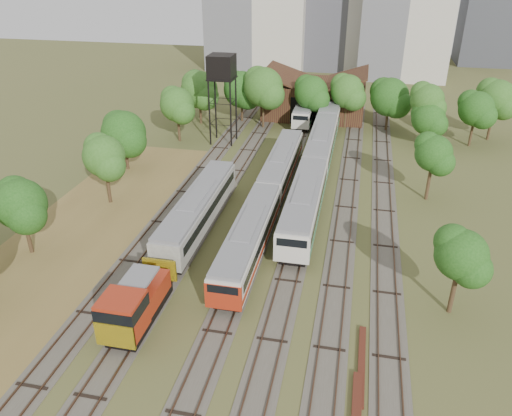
% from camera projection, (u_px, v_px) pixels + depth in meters
% --- Properties ---
extents(ground, '(240.00, 240.00, 0.00)m').
position_uv_depth(ground, '(233.00, 369.00, 32.62)').
color(ground, '#475123').
rests_on(ground, ground).
extents(dry_grass_patch, '(14.00, 60.00, 0.04)m').
position_uv_depth(dry_grass_patch, '(54.00, 269.00, 42.91)').
color(dry_grass_patch, brown).
rests_on(dry_grass_patch, ground).
extents(tracks, '(24.60, 80.00, 0.19)m').
position_uv_depth(tracks, '(284.00, 201.00, 54.46)').
color(tracks, '#4C473D').
rests_on(tracks, ground).
extents(railcar_red_set, '(2.81, 34.57, 3.48)m').
position_uv_depth(railcar_red_set, '(267.00, 197.00, 51.39)').
color(railcar_red_set, black).
rests_on(railcar_red_set, ground).
extents(railcar_green_set, '(3.10, 52.08, 3.84)m').
position_uv_depth(railcar_green_set, '(321.00, 146.00, 64.30)').
color(railcar_green_set, black).
rests_on(railcar_green_set, ground).
extents(railcar_rear, '(2.72, 16.08, 3.36)m').
position_uv_depth(railcar_rear, '(307.00, 108.00, 80.80)').
color(railcar_rear, black).
rests_on(railcar_rear, ground).
extents(shunter_locomotive, '(2.85, 8.10, 3.72)m').
position_uv_depth(shunter_locomotive, '(134.00, 306.00, 35.65)').
color(shunter_locomotive, black).
rests_on(shunter_locomotive, ground).
extents(old_grey_coach, '(2.90, 18.00, 3.58)m').
position_uv_depth(old_grey_coach, '(198.00, 210.00, 48.54)').
color(old_grey_coach, black).
rests_on(old_grey_coach, ground).
extents(water_tower, '(3.52, 3.52, 12.17)m').
position_uv_depth(water_tower, '(222.00, 69.00, 66.90)').
color(water_tower, black).
rests_on(water_tower, ground).
extents(rail_pile_far, '(0.46, 7.28, 0.24)m').
position_uv_depth(rail_pile_far, '(362.00, 364.00, 32.89)').
color(rail_pile_far, '#552418').
rests_on(rail_pile_far, ground).
extents(maintenance_shed, '(16.45, 11.55, 7.58)m').
position_uv_depth(maintenance_shed, '(315.00, 98.00, 81.86)').
color(maintenance_shed, '#351713').
rests_on(maintenance_shed, ground).
extents(tree_band_left, '(7.89, 63.72, 8.21)m').
position_uv_depth(tree_band_left, '(103.00, 151.00, 53.74)').
color(tree_band_left, '#382616').
rests_on(tree_band_left, ground).
extents(tree_band_far, '(48.46, 9.95, 9.19)m').
position_uv_depth(tree_band_far, '(330.00, 94.00, 73.87)').
color(tree_band_far, '#382616').
rests_on(tree_band_far, ground).
extents(tree_band_right, '(5.44, 41.30, 7.34)m').
position_uv_depth(tree_band_right, '(435.00, 151.00, 55.11)').
color(tree_band_right, '#382616').
rests_on(tree_band_right, ground).
extents(tower_far_right, '(12.00, 12.00, 28.00)m').
position_uv_depth(tower_far_right, '(492.00, 1.00, 115.50)').
color(tower_far_right, '#3E4045').
rests_on(tower_far_right, ground).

